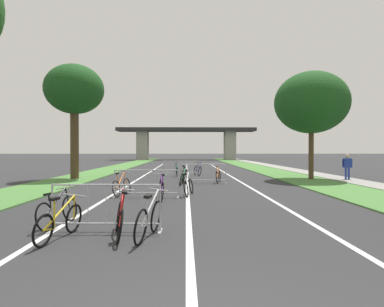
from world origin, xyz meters
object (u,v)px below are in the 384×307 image
Objects in this scene: bicycle_yellow_6 at (60,222)px; pedestrian_strolling at (347,165)px; tree_left_pine_near at (74,91)px; tree_right_maple_mid at (311,103)px; crowd_barrier_nearest at (106,208)px; bicycle_green_8 at (183,177)px; bicycle_black_5 at (58,211)px; bicycle_orange_10 at (122,186)px; crowd_barrier_third at (204,174)px; bicycle_white_3 at (188,186)px; bicycle_orange_0 at (218,176)px; bicycle_blue_9 at (198,170)px; bicycle_silver_7 at (149,219)px; bicycle_red_4 at (120,219)px; bicycle_purple_11 at (186,176)px; crowd_barrier_fourth at (181,168)px; bicycle_purple_1 at (161,189)px; bicycle_teal_2 at (177,171)px; crowd_barrier_second at (146,184)px.

bicycle_yellow_6 is 16.99m from pedestrian_strolling.
tree_left_pine_near is 14.29m from tree_right_maple_mid.
bicycle_green_8 is (1.59, 9.46, -0.14)m from crowd_barrier_nearest.
bicycle_black_5 is 1.26m from bicycle_yellow_6.
tree_left_pine_near is 9.49m from bicycle_orange_10.
crowd_barrier_third reaches higher than bicycle_white_3.
bicycle_blue_9 is at bearing 114.52° from bicycle_orange_0.
bicycle_silver_7 is (-2.52, -11.02, 0.01)m from bicycle_orange_0.
bicycle_red_4 is 1.17m from bicycle_yellow_6.
crowd_barrier_nearest reaches higher than bicycle_purple_11.
bicycle_silver_7 is 11.08m from bicycle_purple_11.
bicycle_blue_9 is 9.52m from pedestrian_strolling.
bicycle_red_4 is at bearing -102.45° from crowd_barrier_third.
bicycle_orange_0 is at bearing 74.61° from bicycle_black_5.
bicycle_red_4 is 1.07× the size of pedestrian_strolling.
crowd_barrier_nearest is at bearing 162.63° from bicycle_silver_7.
crowd_barrier_fourth reaches higher than bicycle_purple_1.
bicycle_orange_0 reaches higher than bicycle_purple_11.
bicycle_teal_2 is 10.54m from pedestrian_strolling.
crowd_barrier_second reaches higher than bicycle_purple_11.
bicycle_blue_9 is (2.31, 10.42, -0.15)m from crowd_barrier_second.
crowd_barrier_second is 1.42× the size of bicycle_green_8.
pedestrian_strolling is (12.46, 10.90, 0.58)m from bicycle_black_5.
crowd_barrier_third reaches higher than bicycle_purple_1.
crowd_barrier_nearest is 1.40m from bicycle_black_5.
bicycle_purple_11 is (-0.11, 4.97, 0.03)m from bicycle_white_3.
bicycle_orange_0 is (0.84, 0.46, -0.15)m from crowd_barrier_third.
pedestrian_strolling is at bearing -14.68° from tree_right_maple_mid.
bicycle_teal_2 is (-1.55, 4.56, -0.17)m from crowd_barrier_third.
crowd_barrier_third reaches higher than bicycle_purple_11.
tree_left_pine_near is 1.07× the size of tree_right_maple_mid.
bicycle_blue_9 is at bearing 88.70° from bicycle_yellow_6.
bicycle_red_4 reaches higher than bicycle_orange_0.
crowd_barrier_fourth is (-1.32, 5.01, 0.00)m from crowd_barrier_third.
crowd_barrier_third is 5.42m from bicycle_blue_9.
crowd_barrier_nearest is 0.99m from bicycle_yellow_6.
bicycle_orange_10 is at bearing -128.11° from crowd_barrier_third.
bicycle_black_5 is (-3.97, -9.46, -0.16)m from crowd_barrier_third.
bicycle_red_4 is (-0.76, -15.01, 0.02)m from bicycle_teal_2.
bicycle_black_5 is (-1.27, 0.55, -0.16)m from crowd_barrier_nearest.
tree_left_pine_near is at bearing 178.02° from tree_right_maple_mid.
bicycle_purple_1 is 1.36m from bicycle_white_3.
bicycle_orange_0 is (8.53, -1.98, -5.00)m from tree_left_pine_near.
bicycle_blue_9 is at bearing 91.32° from crowd_barrier_third.
bicycle_purple_1 reaches higher than bicycle_teal_2.
pedestrian_strolling is at bearing 60.89° from bicycle_silver_7.
crowd_barrier_third is at bearing -163.51° from tree_right_maple_mid.
crowd_barrier_nearest reaches higher than bicycle_teal_2.
bicycle_red_4 is 9.97m from bicycle_green_8.
bicycle_orange_0 is 11.35m from bicycle_red_4.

